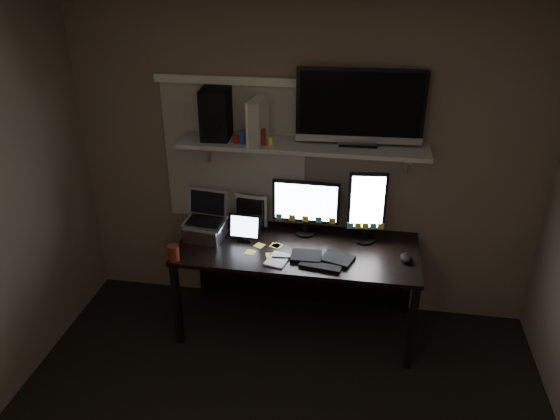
% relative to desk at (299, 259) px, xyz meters
% --- Properties ---
extents(ceiling, '(3.60, 3.60, 0.00)m').
position_rel_desk_xyz_m(ceiling, '(0.00, -1.55, 1.95)').
color(ceiling, silver).
rests_on(ceiling, back_wall).
extents(back_wall, '(3.60, 0.00, 3.60)m').
position_rel_desk_xyz_m(back_wall, '(0.00, 0.25, 0.70)').
color(back_wall, '#7E6B5A').
rests_on(back_wall, floor).
extents(window_blinds, '(1.10, 0.02, 1.10)m').
position_rel_desk_xyz_m(window_blinds, '(-0.55, 0.24, 0.75)').
color(window_blinds, '#BAB5A7').
rests_on(window_blinds, back_wall).
extents(desk, '(1.80, 0.75, 0.73)m').
position_rel_desk_xyz_m(desk, '(0.00, 0.00, 0.00)').
color(desk, black).
rests_on(desk, floor).
extents(wall_shelf, '(1.80, 0.35, 0.03)m').
position_rel_desk_xyz_m(wall_shelf, '(0.00, 0.08, 0.91)').
color(wall_shelf, '#B8B7B3').
rests_on(wall_shelf, back_wall).
extents(monitor_landscape, '(0.52, 0.06, 0.45)m').
position_rel_desk_xyz_m(monitor_landscape, '(0.03, 0.10, 0.40)').
color(monitor_landscape, black).
rests_on(monitor_landscape, desk).
extents(monitor_portrait, '(0.29, 0.09, 0.57)m').
position_rel_desk_xyz_m(monitor_portrait, '(0.49, 0.06, 0.46)').
color(monitor_portrait, black).
rests_on(monitor_portrait, desk).
extents(keyboard, '(0.48, 0.25, 0.03)m').
position_rel_desk_xyz_m(keyboard, '(0.19, -0.26, 0.19)').
color(keyboard, black).
rests_on(keyboard, desk).
extents(mouse, '(0.09, 0.13, 0.04)m').
position_rel_desk_xyz_m(mouse, '(0.79, -0.18, 0.20)').
color(mouse, black).
rests_on(mouse, desk).
extents(notepad, '(0.19, 0.23, 0.01)m').
position_rel_desk_xyz_m(notepad, '(-0.11, -0.33, 0.18)').
color(notepad, silver).
rests_on(notepad, desk).
extents(tablet, '(0.26, 0.12, 0.22)m').
position_rel_desk_xyz_m(tablet, '(-0.41, -0.08, 0.29)').
color(tablet, black).
rests_on(tablet, desk).
extents(file_sorter, '(0.23, 0.13, 0.27)m').
position_rel_desk_xyz_m(file_sorter, '(-0.40, 0.13, 0.31)').
color(file_sorter, black).
rests_on(file_sorter, desk).
extents(laptop, '(0.34, 0.29, 0.35)m').
position_rel_desk_xyz_m(laptop, '(-0.72, -0.11, 0.35)').
color(laptop, silver).
rests_on(laptop, desk).
extents(cup, '(0.10, 0.10, 0.12)m').
position_rel_desk_xyz_m(cup, '(-0.85, -0.44, 0.24)').
color(cup, maroon).
rests_on(cup, desk).
extents(sticky_notes, '(0.34, 0.27, 0.00)m').
position_rel_desk_xyz_m(sticky_notes, '(-0.20, -0.21, 0.18)').
color(sticky_notes, '#F2E841').
rests_on(sticky_notes, desk).
extents(tv, '(0.90, 0.20, 0.53)m').
position_rel_desk_xyz_m(tv, '(0.39, 0.13, 1.19)').
color(tv, black).
rests_on(tv, wall_shelf).
extents(game_console, '(0.12, 0.28, 0.32)m').
position_rel_desk_xyz_m(game_console, '(-0.32, 0.05, 1.09)').
color(game_console, silver).
rests_on(game_console, wall_shelf).
extents(speaker, '(0.21, 0.26, 0.37)m').
position_rel_desk_xyz_m(speaker, '(-0.64, 0.10, 1.11)').
color(speaker, black).
rests_on(speaker, wall_shelf).
extents(bottles, '(0.22, 0.08, 0.14)m').
position_rel_desk_xyz_m(bottles, '(-0.35, -0.00, 1.00)').
color(bottles, '#A50F0C').
rests_on(bottles, wall_shelf).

